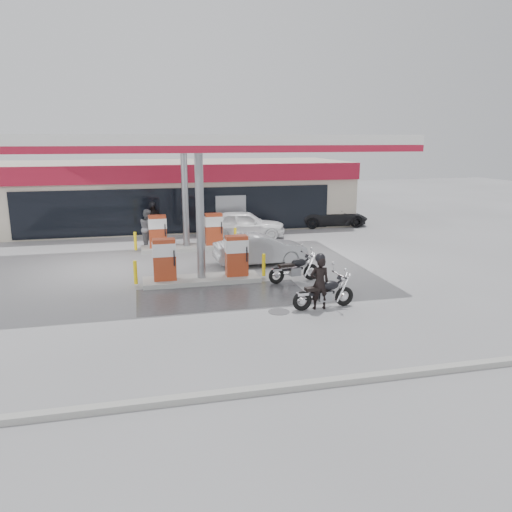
{
  "coord_description": "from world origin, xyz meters",
  "views": [
    {
      "loc": [
        -2.23,
        -16.71,
        5.51
      ],
      "look_at": [
        1.91,
        0.87,
        1.2
      ],
      "focal_mm": 35.0,
      "sensor_mm": 36.0,
      "label": 1
    }
  ],
  "objects_px": {
    "hatchback_silver": "(261,249)",
    "biker_walking": "(153,220)",
    "parked_motorcycle": "(295,270)",
    "parked_car_right": "(332,216)",
    "main_motorcycle": "(325,294)",
    "parked_car_left": "(100,222)",
    "biker_main": "(320,283)",
    "pump_island_near": "(201,264)",
    "pump_island_far": "(186,235)",
    "attendant": "(148,228)",
    "sedan_white": "(244,224)"
  },
  "relations": [
    {
      "from": "pump_island_far",
      "to": "biker_main",
      "type": "height_order",
      "value": "pump_island_far"
    },
    {
      "from": "pump_island_far",
      "to": "biker_walking",
      "type": "relative_size",
      "value": 2.73
    },
    {
      "from": "main_motorcycle",
      "to": "attendant",
      "type": "xyz_separation_m",
      "value": [
        -5.42,
        10.99,
        0.48
      ]
    },
    {
      "from": "hatchback_silver",
      "to": "pump_island_near",
      "type": "bearing_deg",
      "value": 124.02
    },
    {
      "from": "main_motorcycle",
      "to": "parked_car_right",
      "type": "height_order",
      "value": "parked_car_right"
    },
    {
      "from": "parked_motorcycle",
      "to": "hatchback_silver",
      "type": "distance_m",
      "value": 3.06
    },
    {
      "from": "pump_island_far",
      "to": "parked_car_right",
      "type": "relative_size",
      "value": 1.15
    },
    {
      "from": "main_motorcycle",
      "to": "hatchback_silver",
      "type": "height_order",
      "value": "hatchback_silver"
    },
    {
      "from": "pump_island_far",
      "to": "biker_main",
      "type": "relative_size",
      "value": 2.9
    },
    {
      "from": "parked_motorcycle",
      "to": "hatchback_silver",
      "type": "height_order",
      "value": "hatchback_silver"
    },
    {
      "from": "biker_main",
      "to": "parked_motorcycle",
      "type": "relative_size",
      "value": 0.83
    },
    {
      "from": "main_motorcycle",
      "to": "parked_car_right",
      "type": "distance_m",
      "value": 15.99
    },
    {
      "from": "parked_motorcycle",
      "to": "parked_car_left",
      "type": "bearing_deg",
      "value": 115.13
    },
    {
      "from": "hatchback_silver",
      "to": "sedan_white",
      "type": "bearing_deg",
      "value": -7.76
    },
    {
      "from": "parked_car_right",
      "to": "main_motorcycle",
      "type": "bearing_deg",
      "value": 160.51
    },
    {
      "from": "pump_island_near",
      "to": "hatchback_silver",
      "type": "height_order",
      "value": "pump_island_near"
    },
    {
      "from": "parked_motorcycle",
      "to": "attendant",
      "type": "bearing_deg",
      "value": 116.7
    },
    {
      "from": "main_motorcycle",
      "to": "attendant",
      "type": "distance_m",
      "value": 12.26
    },
    {
      "from": "pump_island_far",
      "to": "sedan_white",
      "type": "height_order",
      "value": "pump_island_far"
    },
    {
      "from": "attendant",
      "to": "parked_car_left",
      "type": "relative_size",
      "value": 0.42
    },
    {
      "from": "hatchback_silver",
      "to": "parked_car_left",
      "type": "relative_size",
      "value": 0.88
    },
    {
      "from": "pump_island_far",
      "to": "attendant",
      "type": "distance_m",
      "value": 2.13
    },
    {
      "from": "pump_island_far",
      "to": "sedan_white",
      "type": "bearing_deg",
      "value": 32.68
    },
    {
      "from": "pump_island_near",
      "to": "parked_car_left",
      "type": "relative_size",
      "value": 1.1
    },
    {
      "from": "biker_main",
      "to": "parked_motorcycle",
      "type": "xyz_separation_m",
      "value": [
        0.19,
        3.22,
        -0.4
      ]
    },
    {
      "from": "main_motorcycle",
      "to": "parked_car_left",
      "type": "bearing_deg",
      "value": 112.16
    },
    {
      "from": "pump_island_near",
      "to": "biker_main",
      "type": "xyz_separation_m",
      "value": [
        3.36,
        -4.01,
        0.17
      ]
    },
    {
      "from": "parked_motorcycle",
      "to": "sedan_white",
      "type": "xyz_separation_m",
      "value": [
        -0.12,
        8.99,
        0.29
      ]
    },
    {
      "from": "pump_island_near",
      "to": "biker_main",
      "type": "height_order",
      "value": "pump_island_near"
    },
    {
      "from": "pump_island_near",
      "to": "main_motorcycle",
      "type": "xyz_separation_m",
      "value": [
        3.56,
        -3.99,
        -0.21
      ]
    },
    {
      "from": "hatchback_silver",
      "to": "biker_walking",
      "type": "relative_size",
      "value": 2.18
    },
    {
      "from": "parked_motorcycle",
      "to": "parked_car_right",
      "type": "relative_size",
      "value": 0.48
    },
    {
      "from": "biker_main",
      "to": "parked_car_right",
      "type": "relative_size",
      "value": 0.39
    },
    {
      "from": "sedan_white",
      "to": "main_motorcycle",
      "type": "bearing_deg",
      "value": -170.12
    },
    {
      "from": "pump_island_near",
      "to": "parked_car_left",
      "type": "distance_m",
      "value": 12.36
    },
    {
      "from": "sedan_white",
      "to": "hatchback_silver",
      "type": "relative_size",
      "value": 1.11
    },
    {
      "from": "pump_island_far",
      "to": "sedan_white",
      "type": "relative_size",
      "value": 1.13
    },
    {
      "from": "pump_island_near",
      "to": "hatchback_silver",
      "type": "bearing_deg",
      "value": 36.96
    },
    {
      "from": "pump_island_near",
      "to": "biker_walking",
      "type": "distance_m",
      "value": 9.92
    },
    {
      "from": "attendant",
      "to": "hatchback_silver",
      "type": "bearing_deg",
      "value": -151.9
    },
    {
      "from": "sedan_white",
      "to": "biker_main",
      "type": "bearing_deg",
      "value": -171.05
    },
    {
      "from": "parked_motorcycle",
      "to": "parked_car_left",
      "type": "distance_m",
      "value": 14.7
    },
    {
      "from": "biker_main",
      "to": "parked_car_right",
      "type": "distance_m",
      "value": 16.09
    },
    {
      "from": "sedan_white",
      "to": "attendant",
      "type": "distance_m",
      "value": 5.42
    },
    {
      "from": "biker_walking",
      "to": "biker_main",
      "type": "bearing_deg",
      "value": -76.93
    },
    {
      "from": "sedan_white",
      "to": "biker_walking",
      "type": "bearing_deg",
      "value": 81.3
    },
    {
      "from": "sedan_white",
      "to": "biker_walking",
      "type": "xyz_separation_m",
      "value": [
        -4.94,
        1.6,
        0.16
      ]
    },
    {
      "from": "pump_island_near",
      "to": "pump_island_far",
      "type": "height_order",
      "value": "same"
    },
    {
      "from": "pump_island_far",
      "to": "pump_island_near",
      "type": "bearing_deg",
      "value": -90.0
    },
    {
      "from": "pump_island_near",
      "to": "pump_island_far",
      "type": "xyz_separation_m",
      "value": [
        0.0,
        6.0,
        0.0
      ]
    }
  ]
}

